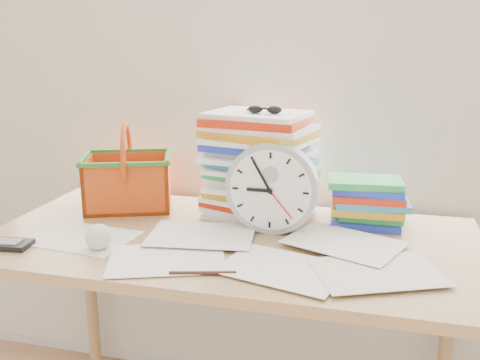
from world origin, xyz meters
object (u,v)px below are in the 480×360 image
(clock, at_px, (272,188))
(calculator, at_px, (3,244))
(desk, at_px, (231,261))
(basket, at_px, (127,166))
(book_stack, at_px, (367,202))
(paper_stack, at_px, (258,165))

(clock, bearing_deg, calculator, -156.38)
(desk, xyz_separation_m, basket, (-0.41, 0.19, 0.22))
(clock, relative_size, book_stack, 1.09)
(paper_stack, height_order, basket, paper_stack)
(desk, xyz_separation_m, paper_stack, (0.03, 0.22, 0.24))
(book_stack, bearing_deg, clock, -152.65)
(desk, relative_size, clock, 5.24)
(clock, height_order, book_stack, clock)
(book_stack, distance_m, calculator, 1.05)
(paper_stack, height_order, calculator, paper_stack)
(paper_stack, height_order, book_stack, paper_stack)
(desk, relative_size, calculator, 9.30)
(desk, distance_m, book_stack, 0.45)
(book_stack, relative_size, basket, 0.87)
(clock, distance_m, book_stack, 0.31)
(clock, bearing_deg, desk, -144.36)
(clock, xyz_separation_m, basket, (-0.51, 0.11, 0.01))
(calculator, bearing_deg, book_stack, 18.86)
(clock, distance_m, calculator, 0.76)
(desk, relative_size, basket, 4.95)
(desk, height_order, calculator, calculator)
(basket, bearing_deg, paper_stack, -16.79)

